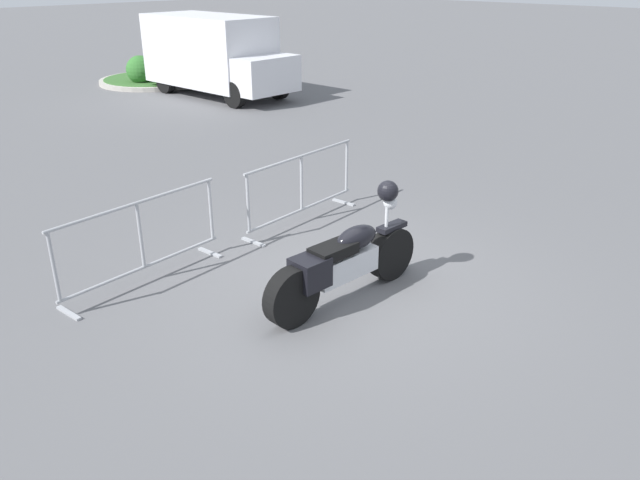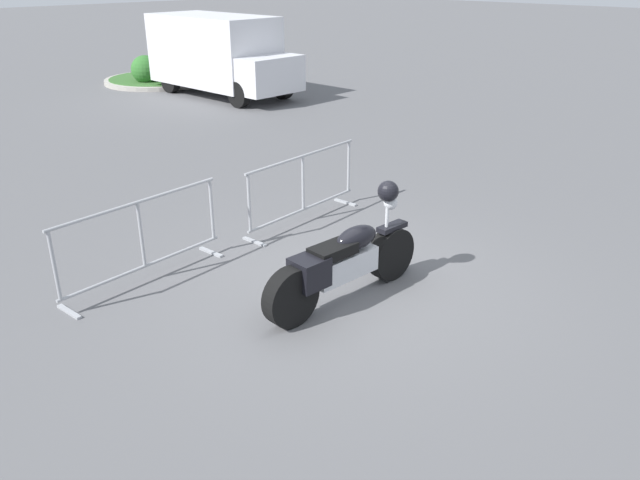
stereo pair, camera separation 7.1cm
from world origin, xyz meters
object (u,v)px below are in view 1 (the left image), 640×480
motorcycle (345,261)px  delivery_van (214,53)px  crowd_barrier_near (141,241)px  crowd_barrier_far (302,188)px

motorcycle → delivery_van: size_ratio=0.46×
crowd_barrier_near → delivery_van: 12.39m
motorcycle → crowd_barrier_far: (1.39, 2.12, 0.05)m
crowd_barrier_near → crowd_barrier_far: (2.77, 0.00, 0.00)m
motorcycle → crowd_barrier_far: bearing=59.4°
crowd_barrier_far → motorcycle: bearing=-123.2°
motorcycle → crowd_barrier_near: size_ratio=0.99×
motorcycle → crowd_barrier_near: 2.53m
motorcycle → delivery_van: (6.85, 11.35, 0.74)m
motorcycle → delivery_van: bearing=61.5°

